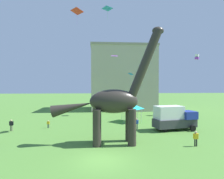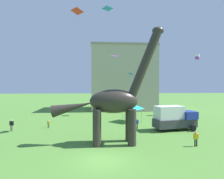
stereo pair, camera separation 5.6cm
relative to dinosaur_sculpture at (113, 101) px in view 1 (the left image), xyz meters
name	(u,v)px [view 1 (the left image)]	position (x,y,z in m)	size (l,w,h in m)	color
ground_plane	(102,160)	(-1.24, -4.33, -4.34)	(240.00, 240.00, 0.00)	#4C7F33
dinosaur_sculpture	(113,101)	(0.00, 0.00, 0.00)	(11.49, 2.43, 12.01)	#2D2823
parked_box_truck	(174,118)	(8.54, 5.37, -2.69)	(5.90, 3.15, 3.20)	#38383D
person_photographer	(48,123)	(-8.42, 7.89, -3.70)	(0.40, 0.18, 1.06)	#2D3347
person_vendor_side	(137,123)	(3.70, 6.20, -3.46)	(0.55, 0.24, 1.46)	#2D3347
person_strolling_adult	(196,137)	(7.96, -1.57, -3.44)	(0.56, 0.25, 1.49)	black
person_far_spectator	(11,124)	(-12.77, 6.43, -3.44)	(0.56, 0.25, 1.49)	#6B6056
festival_canopy_tent	(131,106)	(3.91, 11.56, -1.80)	(3.15, 3.15, 3.00)	#B2B2B7
kite_near_low	(131,74)	(5.15, 19.07, 3.82)	(1.14, 1.34, 1.51)	#287AE5
kite_trailing	(197,57)	(18.11, 17.58, 7.18)	(0.96, 0.96, 0.97)	white
kite_far_right	(107,9)	(-0.26, 5.98, 11.66)	(1.58, 1.55, 1.55)	#287AE5
kite_drifting	(77,11)	(-4.43, 8.25, 12.03)	(1.99, 2.08, 2.14)	red
kite_high_left	(115,56)	(1.86, 18.77, 7.37)	(1.46, 1.16, 0.28)	purple
background_building_block	(122,78)	(4.66, 28.27, 3.33)	(15.36, 10.69, 15.33)	#B7A893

